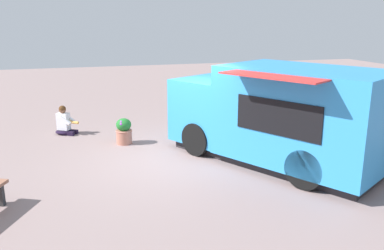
# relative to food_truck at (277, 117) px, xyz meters

# --- Properties ---
(ground_plane) EXTENTS (40.00, 40.00, 0.00)m
(ground_plane) POSITION_rel_food_truck_xyz_m (-0.95, -2.23, -1.09)
(ground_plane) COLOR gray
(food_truck) EXTENTS (5.38, 4.30, 2.27)m
(food_truck) POSITION_rel_food_truck_xyz_m (0.00, 0.00, 0.00)
(food_truck) COLOR #2D89D1
(food_truck) RESTS_ON ground_plane
(person_customer) EXTENTS (0.66, 0.78, 0.85)m
(person_customer) POSITION_rel_food_truck_xyz_m (-3.87, -4.82, -0.76)
(person_customer) COLOR black
(person_customer) RESTS_ON ground_plane
(planter_flowering_near) EXTENTS (0.45, 0.45, 0.70)m
(planter_flowering_near) POSITION_rel_food_truck_xyz_m (-2.44, -3.26, -0.74)
(planter_flowering_near) COLOR #AE6B57
(planter_flowering_near) RESTS_ON ground_plane
(planter_flowering_side) EXTENTS (0.44, 0.44, 0.62)m
(planter_flowering_side) POSITION_rel_food_truck_xyz_m (-4.78, 0.60, -0.78)
(planter_flowering_side) COLOR #474E5D
(planter_flowering_side) RESTS_ON ground_plane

